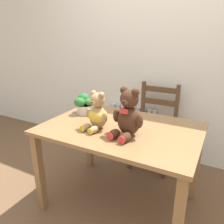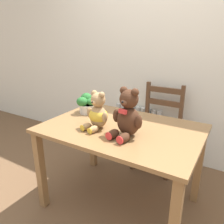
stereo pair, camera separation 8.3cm
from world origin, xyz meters
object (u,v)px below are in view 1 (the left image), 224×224
Objects in this scene: teddy_bear_left at (97,114)px; potted_plant at (84,104)px; wooden_chair_behind at (155,127)px; teddy_bear_right at (128,115)px.

teddy_bear_left is 1.54× the size of potted_plant.
wooden_chair_behind reaches higher than potted_plant.
teddy_bear_left is 0.27m from teddy_bear_right.
teddy_bear_right is (0.06, -0.89, 0.43)m from wooden_chair_behind.
potted_plant is (-0.55, 0.25, -0.06)m from teddy_bear_right.
potted_plant is at bearing -15.08° from teddy_bear_right.
potted_plant is (-0.29, 0.24, -0.03)m from teddy_bear_left.
teddy_bear_left is at bearing -39.44° from potted_plant.
teddy_bear_left is 0.84× the size of teddy_bear_right.
wooden_chair_behind is 0.89m from potted_plant.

